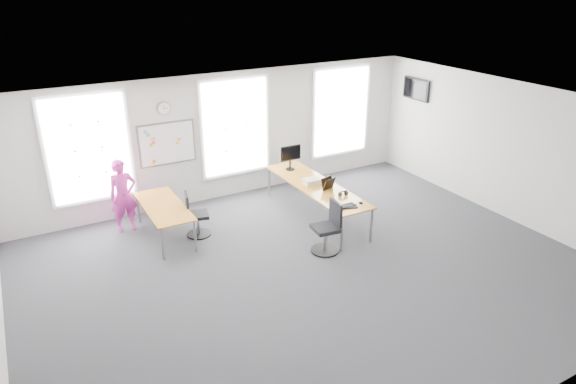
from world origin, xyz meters
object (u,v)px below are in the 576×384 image
headphones (343,194)px  monitor (290,155)px  desk_right (316,187)px  person (123,195)px  chair_right (328,230)px  desk_left (164,208)px  keyboard (345,207)px  chair_left (195,217)px

headphones → monitor: (-0.19, 1.88, 0.30)m
desk_right → person: (-3.82, 1.45, 0.06)m
desk_right → chair_right: size_ratio=3.08×
chair_right → headphones: 1.05m
desk_left → keyboard: bearing=-33.0°
chair_right → monitor: (0.57, 2.50, 0.67)m
chair_right → headphones: chair_right is taller
keyboard → monitor: bearing=107.0°
desk_right → desk_left: 3.27m
monitor → keyboard: bearing=-92.0°
chair_left → headphones: bearing=-100.3°
desk_right → desk_left: (-3.19, 0.73, -0.08)m
desk_left → chair_right: (2.60, -2.13, -0.19)m
chair_right → keyboard: 0.59m
chair_left → monitor: bearing=-62.8°
desk_right → monitor: 1.17m
person → monitor: 3.83m
headphones → monitor: 1.91m
person → keyboard: person is taller
desk_left → keyboard: 3.66m
keyboard → headphones: headphones is taller
keyboard → headphones: bearing=78.4°
monitor → chair_right: bearing=-102.5°
desk_left → chair_left: 0.66m
chair_right → chair_left: (-2.04, 1.88, -0.04)m
keyboard → person: bearing=163.1°
chair_right → person: size_ratio=0.66×
keyboard → monitor: size_ratio=0.86×
desk_left → keyboard: size_ratio=3.84×
desk_right → keyboard: keyboard is taller
chair_left → headphones: (2.80, -1.26, 0.41)m
chair_right → chair_left: 2.77m
chair_right → keyboard: size_ratio=2.06×
monitor → chair_left: bearing=-166.3°
headphones → desk_right: bearing=107.4°
chair_right → headphones: (0.76, 0.62, 0.37)m
person → headphones: (3.99, -2.23, 0.04)m
chair_right → headphones: size_ratio=5.39×
chair_right → chair_left: bearing=-126.7°
person → headphones: 4.57m
chair_left → person: size_ratio=0.61×
chair_left → desk_right: bearing=-86.4°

